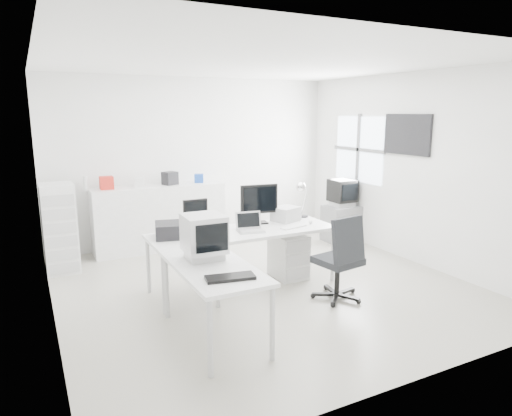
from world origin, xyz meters
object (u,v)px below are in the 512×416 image
side_desk (214,302)px  inkjet_printer (176,230)px  drawer_pedestal (288,256)px  laptop (251,223)px  lcd_monitor_small (196,216)px  lcd_monitor_large (259,204)px  crt_tv (342,193)px  sideboard (160,217)px  filing_cabinet (60,228)px  laser_printer (286,214)px  crt_monitor (204,235)px  office_chair (338,256)px  main_desk (244,259)px  tv_cabinet (341,223)px

side_desk → inkjet_printer: bearing=90.0°
drawer_pedestal → laptop: laptop is taller
lcd_monitor_small → lcd_monitor_large: lcd_monitor_large is taller
crt_tv → sideboard: bearing=161.7°
filing_cabinet → laser_printer: bearing=-28.0°
lcd_monitor_large → crt_tv: bearing=31.8°
inkjet_printer → lcd_monitor_large: bearing=21.4°
laser_printer → filing_cabinet: (-2.80, 1.49, -0.22)m
laptop → sideboard: sideboard is taller
lcd_monitor_small → crt_tv: (3.00, 0.92, -0.09)m
side_desk → drawer_pedestal: side_desk is taller
crt_monitor → crt_tv: (3.30, 2.02, -0.14)m
crt_tv → office_chair: bearing=-128.4°
lcd_monitor_small → sideboard: bearing=88.3°
lcd_monitor_large → laser_printer: lcd_monitor_large is taller
filing_cabinet → main_desk: bearing=-39.8°
side_desk → filing_cabinet: filing_cabinet is taller
inkjet_printer → sideboard: sideboard is taller
inkjet_printer → office_chair: office_chair is taller
main_desk → drawer_pedestal: main_desk is taller
office_chair → drawer_pedestal: bearing=89.4°
lcd_monitor_large → office_chair: (0.48, -1.12, -0.48)m
lcd_monitor_small → filing_cabinet: size_ratio=0.31×
drawer_pedestal → lcd_monitor_small: bearing=170.9°
laser_printer → main_desk: bearing=176.5°
drawer_pedestal → tv_cabinet: 2.08m
lcd_monitor_small → filing_cabinet: bearing=135.4°
sideboard → side_desk: bearing=-96.0°
crt_tv → filing_cabinet: bearing=173.2°
inkjet_printer → sideboard: bearing=94.8°
laser_printer → filing_cabinet: bearing=132.2°
laser_printer → sideboard: (-1.26, 1.93, -0.32)m
lcd_monitor_small → laser_printer: size_ratio=1.16×
lcd_monitor_small → sideboard: size_ratio=0.19×
inkjet_printer → filing_cabinet: filing_cabinet is taller
lcd_monitor_large → office_chair: lcd_monitor_large is taller
main_desk → crt_monitor: bearing=-135.0°
lcd_monitor_large → sideboard: bearing=122.5°
laser_printer → filing_cabinet: filing_cabinet is taller
laser_printer → crt_tv: bearing=9.3°
side_desk → tv_cabinet: 4.01m
crt_tv → lcd_monitor_small: bearing=-163.0°
lcd_monitor_small → lcd_monitor_large: (0.90, 0.00, 0.07)m
inkjet_printer → office_chair: (1.68, -0.97, -0.30)m
drawer_pedestal → crt_tv: (1.75, 1.12, 0.55)m
drawer_pedestal → inkjet_printer: size_ratio=1.22×
tv_cabinet → sideboard: 3.13m
inkjet_printer → laptop: laptop is taller
lcd_monitor_large → tv_cabinet: lcd_monitor_large is taller
crt_monitor → crt_tv: 3.87m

